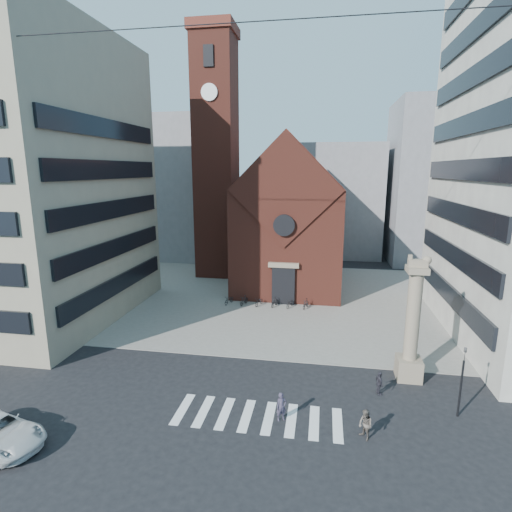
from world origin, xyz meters
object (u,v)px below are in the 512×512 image
Objects in this scene: pedestrian_0 at (281,407)px; pedestrian_2 at (379,383)px; traffic_light at (462,380)px; pedestrian_1 at (365,425)px; lion_column at (412,331)px; scooter_0 at (229,300)px.

pedestrian_0 is 1.07× the size of pedestrian_2.
pedestrian_0 is at bearing -168.40° from traffic_light.
pedestrian_1 is 4.76m from pedestrian_2.
lion_column is at bearing -60.29° from pedestrian_2.
lion_column is at bearing 8.92° from pedestrian_0.
pedestrian_1 is 1.02× the size of scooter_0.
pedestrian_0 is 1.00× the size of pedestrian_1.
pedestrian_1 is at bearing -40.54° from scooter_0.
pedestrian_0 is 20.50m from scooter_0.
pedestrian_1 reaches higher than scooter_0.
pedestrian_0 is 4.64m from pedestrian_1.
traffic_light reaches higher than pedestrian_2.
pedestrian_2 is at bearing -30.71° from scooter_0.
lion_column reaches higher than pedestrian_0.
pedestrian_2 is 0.95× the size of scooter_0.
pedestrian_2 is at bearing -133.36° from lion_column.
pedestrian_1 is at bearing -116.85° from lion_column.
pedestrian_0 is at bearing -136.36° from pedestrian_1.
lion_column is 10.44m from pedestrian_0.
pedestrian_0 is at bearing 105.39° from pedestrian_2.
pedestrian_1 is (4.56, -0.89, -0.00)m from pedestrian_0.
traffic_light reaches higher than pedestrian_0.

